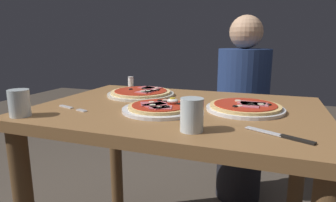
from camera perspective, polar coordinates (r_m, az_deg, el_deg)
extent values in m
cube|color=olive|center=(1.13, 1.91, -2.12)|extent=(1.09, 0.78, 0.04)
cylinder|color=brown|center=(1.73, -10.41, -10.68)|extent=(0.07, 0.07, 0.73)
cylinder|color=brown|center=(1.53, 24.32, -14.81)|extent=(0.07, 0.07, 0.73)
cylinder|color=white|center=(1.05, -1.65, -1.70)|extent=(0.28, 0.28, 0.01)
cylinder|color=#DBB26B|center=(1.05, -1.65, -1.12)|extent=(0.23, 0.23, 0.01)
cylinder|color=#B72D19|center=(1.05, -1.65, -0.77)|extent=(0.21, 0.21, 0.00)
torus|color=black|center=(1.11, -1.73, 0.12)|extent=(0.02, 0.02, 0.00)
torus|color=black|center=(1.09, -0.74, -0.11)|extent=(0.02, 0.02, 0.00)
torus|color=black|center=(0.99, -1.87, -1.25)|extent=(0.02, 0.02, 0.00)
torus|color=black|center=(1.01, -0.47, -1.09)|extent=(0.02, 0.02, 0.00)
torus|color=black|center=(1.07, 0.75, -0.27)|extent=(0.02, 0.02, 0.00)
torus|color=black|center=(1.05, 2.32, -0.54)|extent=(0.02, 0.02, 0.00)
cube|color=#C65B66|center=(1.04, -2.76, -0.72)|extent=(0.08, 0.10, 0.00)
cube|color=#C65B66|center=(0.99, -1.42, -1.31)|extent=(0.07, 0.07, 0.00)
cube|color=#D16B70|center=(1.00, -1.48, -1.26)|extent=(0.09, 0.08, 0.00)
cube|color=#C65B66|center=(1.05, -2.85, -0.56)|extent=(0.12, 0.10, 0.00)
cylinder|color=beige|center=(1.03, -3.11, -0.83)|extent=(0.02, 0.02, 0.00)
cylinder|color=beige|center=(1.00, -1.83, -1.23)|extent=(0.02, 0.02, 0.00)
cylinder|color=beige|center=(1.11, -0.62, 0.13)|extent=(0.02, 0.02, 0.00)
cylinder|color=beige|center=(1.08, -3.36, -0.25)|extent=(0.02, 0.02, 0.00)
ellipsoid|color=white|center=(1.06, 1.01, 0.00)|extent=(0.04, 0.03, 0.02)
cylinder|color=yellow|center=(1.06, 1.01, 0.53)|extent=(0.02, 0.02, 0.00)
cylinder|color=white|center=(1.10, 15.17, -1.53)|extent=(0.29, 0.29, 0.01)
cylinder|color=#DBB26B|center=(1.10, 15.20, -0.97)|extent=(0.26, 0.26, 0.01)
cylinder|color=#B72D19|center=(1.09, 15.22, -0.64)|extent=(0.23, 0.23, 0.00)
torus|color=black|center=(1.07, 16.70, -0.81)|extent=(0.02, 0.02, 0.00)
torus|color=black|center=(1.04, 13.29, -1.03)|extent=(0.02, 0.02, 0.00)
torus|color=black|center=(1.10, 16.43, -0.48)|extent=(0.02, 0.02, 0.00)
torus|color=black|center=(1.07, 15.72, -0.75)|extent=(0.02, 0.02, 0.00)
torus|color=black|center=(1.08, 16.21, -0.63)|extent=(0.02, 0.02, 0.00)
torus|color=black|center=(1.10, 19.59, -0.68)|extent=(0.02, 0.02, 0.00)
cube|color=#D16B70|center=(1.11, 16.44, -0.39)|extent=(0.10, 0.07, 0.00)
cube|color=#C65B66|center=(1.06, 16.17, -0.91)|extent=(0.06, 0.07, 0.00)
cube|color=#D16B70|center=(1.09, 16.89, -0.57)|extent=(0.10, 0.07, 0.00)
cylinder|color=beige|center=(1.13, 13.88, 0.07)|extent=(0.02, 0.02, 0.00)
cylinder|color=beige|center=(1.09, 18.17, -0.67)|extent=(0.03, 0.03, 0.00)
cylinder|color=beige|center=(1.05, 14.18, -0.96)|extent=(0.02, 0.02, 0.00)
cylinder|color=silver|center=(1.35, -5.47, 1.36)|extent=(0.31, 0.31, 0.01)
cylinder|color=#E5C17F|center=(1.35, -5.47, 1.82)|extent=(0.28, 0.28, 0.01)
cylinder|color=#B72D19|center=(1.35, -5.48, 2.09)|extent=(0.25, 0.25, 0.00)
torus|color=black|center=(1.37, -7.51, 2.38)|extent=(0.02, 0.02, 0.00)
torus|color=black|center=(1.38, -4.58, 2.49)|extent=(0.02, 0.02, 0.00)
torus|color=black|center=(1.35, -2.03, 2.32)|extent=(0.02, 0.02, 0.00)
torus|color=black|center=(1.39, -4.92, 2.52)|extent=(0.02, 0.02, 0.00)
torus|color=black|center=(1.33, -2.25, 2.16)|extent=(0.02, 0.02, 0.00)
cube|color=#D16B70|center=(1.40, -3.23, 2.64)|extent=(0.09, 0.08, 0.00)
cube|color=#C65B66|center=(1.41, -4.23, 2.70)|extent=(0.09, 0.07, 0.00)
cube|color=#D16B70|center=(1.31, -4.48, 1.92)|extent=(0.08, 0.10, 0.00)
cube|color=#C65B66|center=(1.32, -3.61, 2.02)|extent=(0.06, 0.10, 0.00)
cylinder|color=beige|center=(1.30, -5.08, 1.92)|extent=(0.02, 0.02, 0.00)
cylinder|color=beige|center=(1.35, -2.76, 2.28)|extent=(0.02, 0.02, 0.00)
cylinder|color=beige|center=(1.41, -2.32, 2.69)|extent=(0.02, 0.02, 0.00)
cylinder|color=beige|center=(1.31, -4.02, 2.01)|extent=(0.02, 0.02, 0.00)
cylinder|color=silver|center=(0.81, 4.80, -2.78)|extent=(0.07, 0.07, 0.10)
cylinder|color=silver|center=(0.82, 4.78, -4.10)|extent=(0.06, 0.06, 0.06)
cylinder|color=silver|center=(1.10, -27.67, -0.36)|extent=(0.07, 0.07, 0.09)
cylinder|color=silver|center=(1.10, -27.51, -1.91)|extent=(0.06, 0.06, 0.03)
cube|color=silver|center=(1.18, -19.74, -1.09)|extent=(0.08, 0.04, 0.00)
cube|color=silver|center=(1.09, -17.23, -1.88)|extent=(0.04, 0.02, 0.00)
cube|color=silver|center=(1.10, -17.04, -1.84)|extent=(0.04, 0.02, 0.00)
cube|color=silver|center=(1.10, -16.85, -1.80)|extent=(0.04, 0.02, 0.00)
cube|color=silver|center=(1.10, -16.66, -1.75)|extent=(0.04, 0.02, 0.00)
cube|color=silver|center=(0.86, 18.65, -5.77)|extent=(0.11, 0.07, 0.00)
cube|color=black|center=(0.82, 24.54, -7.04)|extent=(0.09, 0.06, 0.01)
cylinder|color=white|center=(1.54, -7.46, 3.44)|extent=(0.03, 0.03, 0.05)
cylinder|color=silver|center=(1.53, -7.50, 4.67)|extent=(0.03, 0.03, 0.01)
cylinder|color=black|center=(1.99, 14.02, -12.09)|extent=(0.29, 0.29, 0.46)
cylinder|color=navy|center=(1.84, 14.79, 1.96)|extent=(0.32, 0.32, 0.52)
sphere|color=tan|center=(1.82, 15.41, 13.21)|extent=(0.20, 0.20, 0.20)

